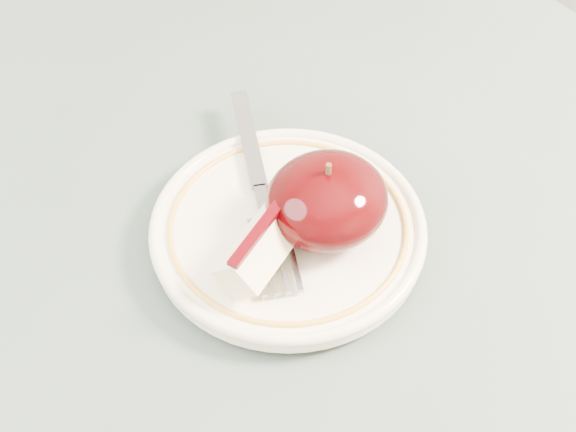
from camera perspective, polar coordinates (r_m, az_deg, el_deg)
table at (r=0.61m, az=-3.51°, el=-11.97°), size 0.90×0.90×0.75m
plate at (r=0.56m, az=0.00°, el=-0.93°), size 0.19×0.19×0.02m
apple_half at (r=0.54m, az=2.78°, el=1.14°), size 0.08×0.08×0.06m
apple_wedge at (r=0.52m, az=-1.51°, el=-1.67°), size 0.09×0.06×0.04m
fork at (r=0.57m, az=-2.01°, el=1.97°), size 0.11×0.19×0.00m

